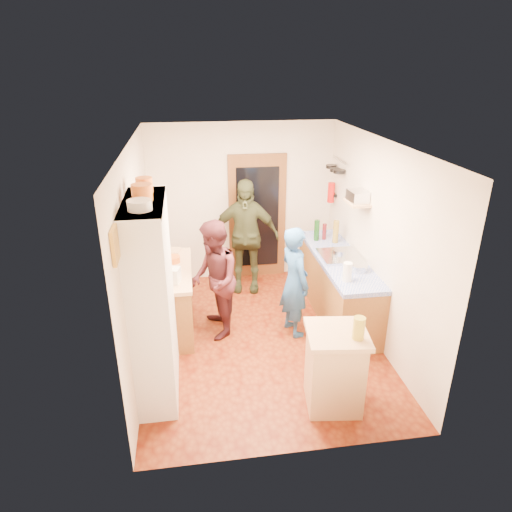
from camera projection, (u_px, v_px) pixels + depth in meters
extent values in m
cube|color=brown|center=(261.00, 338.00, 6.18)|extent=(3.00, 4.00, 0.02)
cube|color=silver|center=(262.00, 142.00, 5.15)|extent=(3.00, 4.00, 0.02)
cube|color=beige|center=(242.00, 203.00, 7.49)|extent=(3.00, 0.02, 2.60)
cube|color=beige|center=(299.00, 338.00, 3.84)|extent=(3.00, 0.02, 2.60)
cube|color=beige|center=(137.00, 256.00, 5.46)|extent=(0.02, 4.00, 2.60)
cube|color=beige|center=(377.00, 242.00, 5.87)|extent=(0.02, 4.00, 2.60)
cube|color=brown|center=(257.00, 217.00, 7.59)|extent=(0.95, 0.06, 2.10)
cube|color=black|center=(258.00, 218.00, 7.56)|extent=(0.70, 0.02, 1.70)
cube|color=white|center=(153.00, 301.00, 4.84)|extent=(0.40, 1.20, 2.20)
cube|color=white|center=(143.00, 203.00, 4.42)|extent=(0.40, 1.14, 0.04)
cylinder|color=white|center=(140.00, 205.00, 4.13)|extent=(0.22, 0.22, 0.09)
cylinder|color=orange|center=(142.00, 192.00, 4.40)|extent=(0.20, 0.20, 0.16)
cylinder|color=orange|center=(144.00, 185.00, 4.68)|extent=(0.17, 0.17, 0.15)
cube|color=brown|center=(170.00, 300.00, 6.26)|extent=(0.60, 1.40, 0.85)
cube|color=tan|center=(167.00, 270.00, 6.08)|extent=(0.64, 1.44, 0.05)
cube|color=white|center=(170.00, 275.00, 5.67)|extent=(0.29, 0.23, 0.19)
cylinder|color=white|center=(162.00, 267.00, 5.94)|extent=(0.18, 0.18, 0.16)
cylinder|color=orange|center=(173.00, 259.00, 6.25)|extent=(0.23, 0.23, 0.09)
cube|color=tan|center=(170.00, 250.00, 6.63)|extent=(0.34, 0.28, 0.02)
cube|color=brown|center=(337.00, 287.00, 6.63)|extent=(0.60, 2.20, 0.84)
cube|color=#1934B5|center=(339.00, 259.00, 6.46)|extent=(0.62, 2.22, 0.06)
cube|color=silver|center=(340.00, 256.00, 6.42)|extent=(0.55, 0.58, 0.04)
cylinder|color=silver|center=(339.00, 253.00, 6.29)|extent=(0.19, 0.19, 0.12)
cylinder|color=#143F14|center=(317.00, 230.00, 6.98)|extent=(0.10, 0.10, 0.32)
cylinder|color=#591419|center=(324.00, 232.00, 7.03)|extent=(0.07, 0.07, 0.25)
cylinder|color=olive|center=(336.00, 232.00, 6.89)|extent=(0.10, 0.10, 0.35)
cylinder|color=white|center=(347.00, 272.00, 5.69)|extent=(0.14, 0.14, 0.25)
cylinder|color=silver|center=(358.00, 267.00, 6.00)|extent=(0.24, 0.24, 0.09)
cube|color=tan|center=(334.00, 371.00, 4.83)|extent=(0.61, 0.61, 0.86)
cube|color=tan|center=(337.00, 334.00, 4.65)|extent=(0.69, 0.69, 0.05)
cube|color=white|center=(332.00, 331.00, 4.69)|extent=(0.38, 0.32, 0.02)
cylinder|color=#AD9E2D|center=(359.00, 328.00, 4.49)|extent=(0.13, 0.13, 0.24)
cylinder|color=silver|center=(340.00, 160.00, 6.96)|extent=(0.02, 0.65, 0.02)
cylinder|color=black|center=(339.00, 171.00, 6.84)|extent=(0.18, 0.18, 0.05)
cylinder|color=black|center=(335.00, 170.00, 7.03)|extent=(0.16, 0.16, 0.05)
cylinder|color=black|center=(331.00, 166.00, 7.21)|extent=(0.17, 0.17, 0.05)
cube|color=tan|center=(357.00, 203.00, 6.11)|extent=(0.26, 0.42, 0.03)
cube|color=silver|center=(358.00, 196.00, 6.07)|extent=(0.24, 0.31, 0.15)
cube|color=black|center=(334.00, 195.00, 7.35)|extent=(0.06, 0.10, 0.04)
cylinder|color=red|center=(331.00, 193.00, 7.33)|extent=(0.11, 0.11, 0.32)
cube|color=gold|center=(115.00, 245.00, 3.76)|extent=(0.03, 0.25, 0.30)
imported|color=#285799|center=(297.00, 282.00, 6.02)|extent=(0.51, 0.64, 1.52)
imported|color=#40191E|center=(216.00, 279.00, 6.01)|extent=(0.66, 0.82, 1.61)
imported|color=#32371F|center=(246.00, 236.00, 7.15)|extent=(1.14, 0.65, 1.83)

